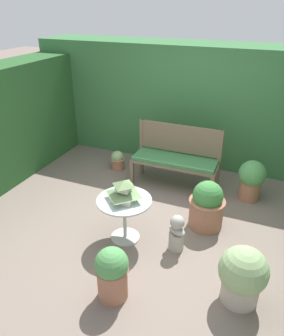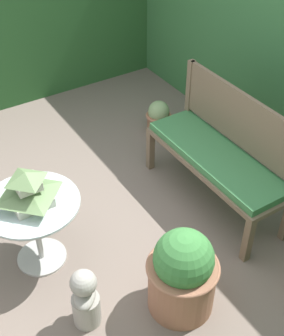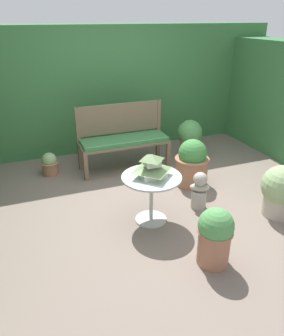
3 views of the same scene
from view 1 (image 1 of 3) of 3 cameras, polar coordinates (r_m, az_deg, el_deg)
ground at (r=4.71m, az=1.74°, el=-9.53°), size 30.00×30.00×0.00m
foliage_hedge_back at (r=6.44m, az=10.13°, el=11.09°), size 6.40×1.01×2.14m
garden_bench at (r=5.40m, az=5.71°, el=0.98°), size 1.41×0.48×0.52m
bench_backrest at (r=5.47m, az=6.54°, el=4.54°), size 1.41×0.06×1.02m
patio_table at (r=4.18m, az=-3.08°, el=-6.98°), size 0.70×0.70×0.60m
pagoda_birdhouse at (r=4.05m, az=-3.17°, el=-4.12°), size 0.37×0.37×0.28m
garden_bust at (r=4.16m, az=6.06°, el=-11.21°), size 0.29×0.25×0.50m
potted_plant_bench_right at (r=3.64m, az=17.10°, el=-17.42°), size 0.50×0.50×0.65m
potted_plant_hedge_corner at (r=4.56m, az=11.23°, el=-6.40°), size 0.50×0.50×0.69m
potted_plant_table_far at (r=5.34m, az=18.54°, el=-1.80°), size 0.42×0.42×0.65m
potted_plant_path_edge at (r=3.54m, az=-5.24°, el=-17.68°), size 0.35×0.35×0.62m
potted_plant_patio_mid at (r=6.08m, az=-4.29°, el=1.37°), size 0.27×0.27×0.35m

